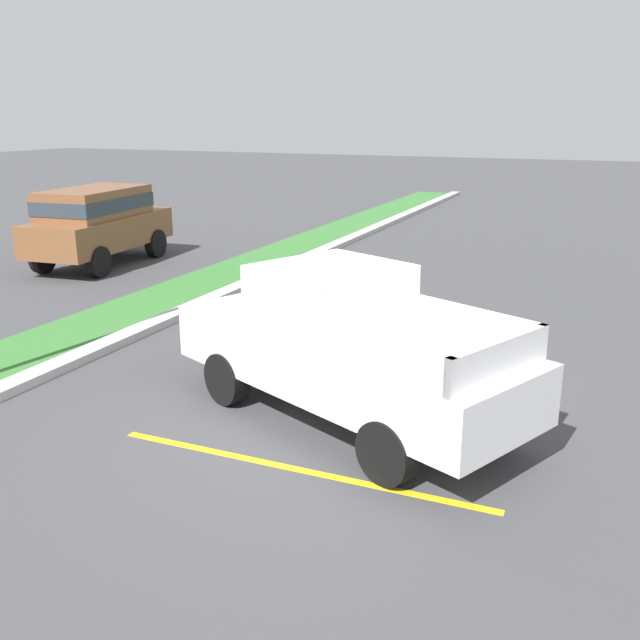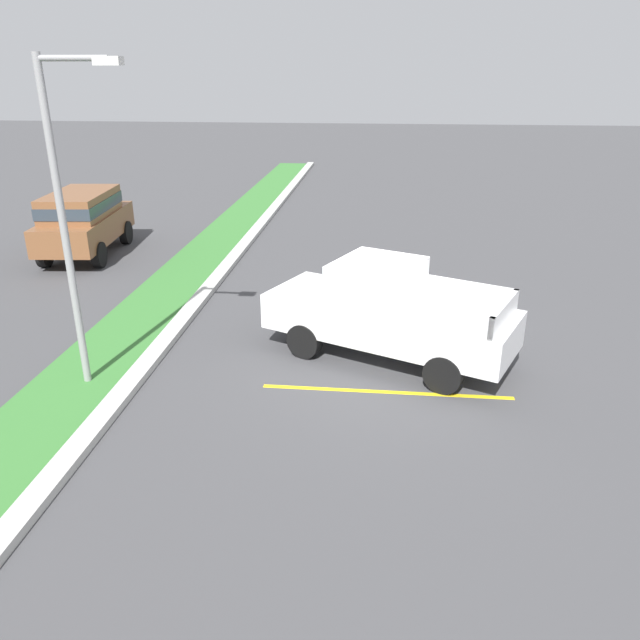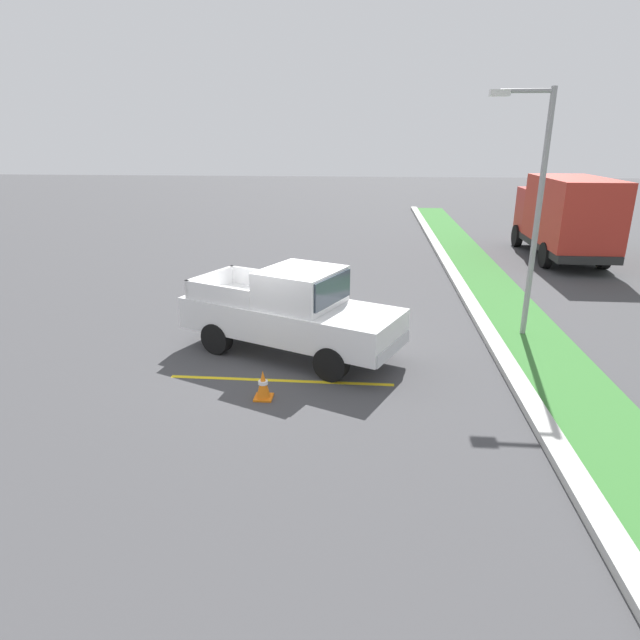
% 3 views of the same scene
% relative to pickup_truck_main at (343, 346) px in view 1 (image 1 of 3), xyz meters
% --- Properties ---
extents(ground_plane, '(120.00, 120.00, 0.00)m').
position_rel_pickup_truck_main_xyz_m(ground_plane, '(0.26, -0.07, -1.04)').
color(ground_plane, '#424244').
extents(parking_line_near, '(0.12, 4.80, 0.01)m').
position_rel_pickup_truck_main_xyz_m(parking_line_near, '(-1.57, -0.05, -1.04)').
color(parking_line_near, yellow).
rests_on(parking_line_near, ground).
extents(parking_line_far, '(0.12, 4.80, 0.01)m').
position_rel_pickup_truck_main_xyz_m(parking_line_far, '(1.53, -0.05, -1.04)').
color(parking_line_far, yellow).
rests_on(parking_line_far, ground).
extents(curb_strip, '(56.00, 0.40, 0.15)m').
position_rel_pickup_truck_main_xyz_m(curb_strip, '(0.26, 4.93, -0.97)').
color(curb_strip, '#B2B2AD').
rests_on(curb_strip, ground).
extents(grass_median, '(56.00, 1.80, 0.06)m').
position_rel_pickup_truck_main_xyz_m(grass_median, '(0.26, 6.03, -1.01)').
color(grass_median, '#387533').
rests_on(grass_median, ground).
extents(pickup_truck_main, '(3.86, 5.53, 2.10)m').
position_rel_pickup_truck_main_xyz_m(pickup_truck_main, '(0.00, 0.00, 0.00)').
color(pickup_truck_main, black).
rests_on(pickup_truck_main, ground).
extents(suv_distant, '(4.75, 2.30, 2.10)m').
position_rel_pickup_truck_main_xyz_m(suv_distant, '(6.84, 9.87, 0.20)').
color(suv_distant, black).
rests_on(suv_distant, ground).
extents(traffic_cone, '(0.36, 0.36, 0.60)m').
position_rel_pickup_truck_main_xyz_m(traffic_cone, '(2.36, -0.26, -0.75)').
color(traffic_cone, orange).
rests_on(traffic_cone, ground).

